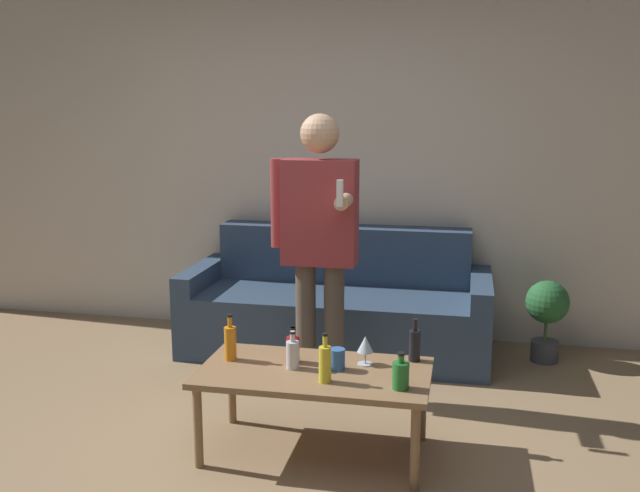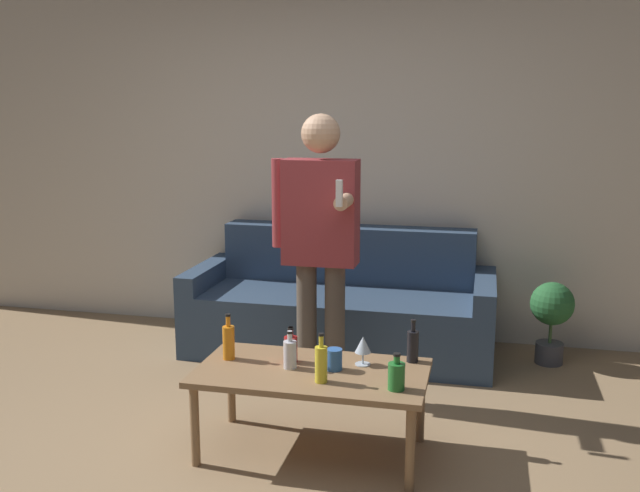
{
  "view_description": "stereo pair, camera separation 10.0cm",
  "coord_description": "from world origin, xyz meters",
  "px_view_note": "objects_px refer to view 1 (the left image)",
  "views": [
    {
      "loc": [
        0.99,
        -2.89,
        1.72
      ],
      "look_at": [
        0.21,
        0.87,
        0.95
      ],
      "focal_mm": 40.0,
      "sensor_mm": 36.0,
      "label": 1
    },
    {
      "loc": [
        1.08,
        -2.86,
        1.72
      ],
      "look_at": [
        0.21,
        0.87,
        0.95
      ],
      "focal_mm": 40.0,
      "sensor_mm": 36.0,
      "label": 2
    }
  ],
  "objects_px": {
    "couch": "(338,308)",
    "person_standing_front": "(319,234)",
    "coffee_table": "(314,378)",
    "bottle_orange": "(230,342)"
  },
  "relations": [
    {
      "from": "person_standing_front",
      "to": "bottle_orange",
      "type": "bearing_deg",
      "value": -115.52
    },
    {
      "from": "coffee_table",
      "to": "person_standing_front",
      "type": "xyz_separation_m",
      "value": [
        -0.13,
        0.72,
        0.59
      ]
    },
    {
      "from": "couch",
      "to": "person_standing_front",
      "type": "bearing_deg",
      "value": -87.55
    },
    {
      "from": "couch",
      "to": "coffee_table",
      "type": "height_order",
      "value": "couch"
    },
    {
      "from": "coffee_table",
      "to": "bottle_orange",
      "type": "bearing_deg",
      "value": 173.22
    },
    {
      "from": "bottle_orange",
      "to": "person_standing_front",
      "type": "xyz_separation_m",
      "value": [
        0.32,
        0.67,
        0.45
      ]
    },
    {
      "from": "coffee_table",
      "to": "person_standing_front",
      "type": "height_order",
      "value": "person_standing_front"
    },
    {
      "from": "couch",
      "to": "person_standing_front",
      "type": "relative_size",
      "value": 1.26
    },
    {
      "from": "bottle_orange",
      "to": "person_standing_front",
      "type": "bearing_deg",
      "value": 64.48
    },
    {
      "from": "couch",
      "to": "bottle_orange",
      "type": "height_order",
      "value": "couch"
    }
  ]
}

